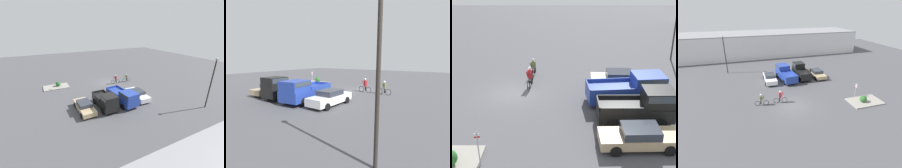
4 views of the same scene
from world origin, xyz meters
TOP-DOWN VIEW (x-y plane):
  - ground_plane at (0.00, 0.00)m, footprint 80.00×80.00m
  - sedan_0 at (-1.27, 8.51)m, footprint 2.02×4.64m
  - pickup_truck_0 at (1.49, 9.00)m, footprint 2.68×5.76m
  - pickup_truck_1 at (4.33, 9.15)m, footprint 2.18×4.91m
  - sedan_1 at (7.13, 8.41)m, footprint 2.08×4.76m
  - cyclist_0 at (-1.29, 1.21)m, footprint 1.79×0.51m
  - cyclist_1 at (-3.72, 1.25)m, footprint 1.78×0.52m
  - fire_lane_sign at (8.89, -0.39)m, footprint 0.07×0.30m
  - lamppost at (-8.14, 14.95)m, footprint 0.36×0.36m
  - curb_island at (9.46, -1.82)m, footprint 4.35×2.68m
  - shrub at (9.03, -1.95)m, footprint 0.87×0.87m

SIDE VIEW (x-z plane):
  - ground_plane at x=0.00m, z-range 0.00..0.00m
  - curb_island at x=9.46m, z-range 0.00..0.15m
  - shrub at x=9.03m, z-range 0.15..1.02m
  - sedan_1 at x=7.13m, z-range 0.01..1.33m
  - sedan_0 at x=-1.27m, z-range 0.01..1.40m
  - cyclist_1 at x=-3.72m, z-range 0.00..1.65m
  - cyclist_0 at x=-1.29m, z-range -0.01..1.76m
  - pickup_truck_0 at x=1.49m, z-range 0.03..2.23m
  - pickup_truck_1 at x=4.33m, z-range 0.01..2.36m
  - fire_lane_sign at x=8.89m, z-range 0.23..2.34m
  - lamppost at x=-8.14m, z-range 0.59..7.49m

